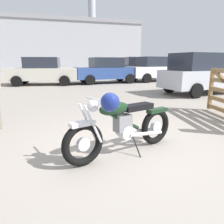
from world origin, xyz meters
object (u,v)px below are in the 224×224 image
at_px(vintage_motorcycle, 122,125).
at_px(dark_sedan_left, 203,73).
at_px(pale_sedan_back, 138,67).
at_px(red_hatchback_near, 160,68).
at_px(silver_sedan_mid, 43,71).
at_px(blue_hatchback_right, 106,70).

distance_m(vintage_motorcycle, dark_sedan_left, 7.54).
bearing_deg(pale_sedan_back, vintage_motorcycle, 73.18).
relative_size(vintage_motorcycle, red_hatchback_near, 0.41).
distance_m(silver_sedan_mid, red_hatchback_near, 8.18).
height_order(dark_sedan_left, pale_sedan_back, same).
height_order(vintage_motorcycle, red_hatchback_near, red_hatchback_near).
xyz_separation_m(blue_hatchback_right, red_hatchback_near, (4.14, 0.40, 0.10)).
relative_size(silver_sedan_mid, pale_sedan_back, 1.08).
height_order(silver_sedan_mid, dark_sedan_left, dark_sedan_left).
height_order(blue_hatchback_right, pale_sedan_back, pale_sedan_back).
xyz_separation_m(vintage_motorcycle, red_hatchback_near, (6.69, 11.39, 0.45)).
height_order(vintage_motorcycle, pale_sedan_back, pale_sedan_back).
xyz_separation_m(silver_sedan_mid, blue_hatchback_right, (4.03, -0.01, 0.00)).
distance_m(blue_hatchback_right, pale_sedan_back, 5.17).
bearing_deg(pale_sedan_back, dark_sedan_left, 91.65).
height_order(red_hatchback_near, dark_sedan_left, dark_sedan_left).
relative_size(vintage_motorcycle, dark_sedan_left, 0.49).
bearing_deg(blue_hatchback_right, red_hatchback_near, -179.44).
distance_m(red_hatchback_near, pale_sedan_back, 3.16).
bearing_deg(red_hatchback_near, blue_hatchback_right, -1.73).
bearing_deg(dark_sedan_left, red_hatchback_near, 71.26).
height_order(blue_hatchback_right, dark_sedan_left, dark_sedan_left).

